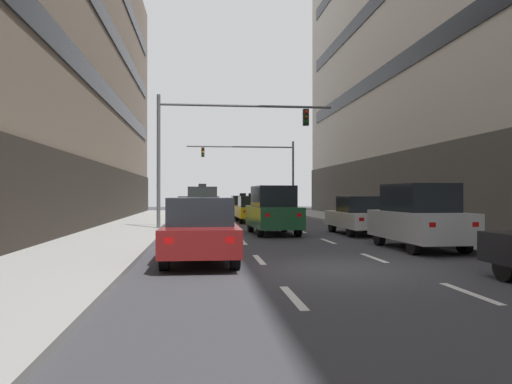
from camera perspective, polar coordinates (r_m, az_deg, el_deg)
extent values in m
plane|color=#38383D|center=(12.05, 9.28, -8.81)|extent=(120.00, 120.00, 0.00)
cube|color=gray|center=(12.12, -23.48, -8.41)|extent=(3.74, 80.00, 0.14)
cube|color=silver|center=(8.81, 4.29, -11.97)|extent=(0.16, 2.00, 0.01)
cube|color=silver|center=(13.69, 0.35, -7.77)|extent=(0.16, 2.00, 0.01)
cube|color=silver|center=(18.63, -1.47, -5.77)|extent=(0.16, 2.00, 0.01)
cube|color=silver|center=(23.60, -2.53, -4.61)|extent=(0.16, 2.00, 0.01)
cube|color=silver|center=(28.58, -3.21, -3.85)|extent=(0.16, 2.00, 0.01)
cube|color=silver|center=(33.56, -3.69, -3.31)|extent=(0.16, 2.00, 0.01)
cube|color=silver|center=(38.55, -4.05, -2.92)|extent=(0.16, 2.00, 0.01)
cube|color=silver|center=(43.54, -4.33, -2.61)|extent=(0.16, 2.00, 0.01)
cube|color=silver|center=(9.93, 23.37, -10.62)|extent=(0.16, 2.00, 0.01)
cube|color=silver|center=(14.43, 13.37, -7.37)|extent=(0.16, 2.00, 0.01)
cube|color=silver|center=(19.19, 8.28, -5.61)|extent=(0.16, 2.00, 0.01)
cube|color=silver|center=(24.04, 5.24, -4.53)|extent=(0.16, 2.00, 0.01)
cube|color=silver|center=(28.94, 3.23, -3.80)|extent=(0.16, 2.00, 0.01)
cube|color=silver|center=(33.87, 1.81, -3.29)|extent=(0.16, 2.00, 0.01)
cube|color=silver|center=(38.82, 0.75, -2.90)|extent=(0.16, 2.00, 0.01)
cube|color=silver|center=(43.78, -0.07, -2.60)|extent=(0.16, 2.00, 0.01)
cylinder|color=black|center=(38.56, -2.97, -2.42)|extent=(0.24, 0.68, 0.67)
cylinder|color=black|center=(38.72, -0.56, -2.41)|extent=(0.24, 0.68, 0.67)
cylinder|color=black|center=(35.81, -2.63, -2.59)|extent=(0.24, 0.68, 0.67)
cylinder|color=black|center=(35.98, -0.03, -2.58)|extent=(0.24, 0.68, 0.67)
cube|color=yellow|center=(37.25, -1.55, -1.99)|extent=(1.96, 4.53, 0.65)
cube|color=black|center=(37.03, -1.52, -0.96)|extent=(1.67, 1.97, 0.70)
cube|color=white|center=(39.38, -2.84, -1.73)|extent=(0.21, 0.09, 0.14)
cube|color=red|center=(34.98, -2.26, -1.92)|extent=(0.21, 0.09, 0.14)
cube|color=white|center=(39.51, -0.93, -1.73)|extent=(0.21, 0.09, 0.14)
cube|color=red|center=(35.13, -0.12, -1.91)|extent=(0.21, 0.09, 0.14)
cube|color=black|center=(37.03, -1.52, -0.28)|extent=(0.45, 0.21, 0.18)
cylinder|color=black|center=(22.62, -8.49, -3.93)|extent=(0.25, 0.69, 0.68)
cylinder|color=black|center=(22.57, -4.29, -3.94)|extent=(0.25, 0.69, 0.68)
cylinder|color=black|center=(19.84, -9.03, -4.45)|extent=(0.25, 0.69, 0.68)
cylinder|color=black|center=(19.79, -4.22, -4.46)|extent=(0.25, 0.69, 0.68)
cube|color=#B7BABF|center=(21.17, -6.50, -3.29)|extent=(2.04, 4.61, 0.66)
cube|color=black|center=(20.94, -6.52, -1.45)|extent=(1.71, 2.02, 0.70)
cube|color=white|center=(23.43, -7.96, -2.71)|extent=(0.21, 0.09, 0.14)
cube|color=red|center=(18.96, -8.73, -3.29)|extent=(0.21, 0.09, 0.14)
cube|color=white|center=(23.39, -4.70, -2.72)|extent=(0.21, 0.09, 0.14)
cube|color=red|center=(18.92, -4.69, -3.30)|extent=(0.21, 0.09, 0.14)
cylinder|color=black|center=(14.63, -9.61, -5.95)|extent=(0.23, 0.68, 0.68)
cylinder|color=black|center=(14.62, -3.10, -5.96)|extent=(0.23, 0.68, 0.68)
cylinder|color=black|center=(11.87, -10.48, -7.28)|extent=(0.23, 0.68, 0.68)
cylinder|color=black|center=(11.85, -2.43, -7.30)|extent=(0.23, 0.68, 0.68)
cube|color=maroon|center=(13.18, -6.40, -5.14)|extent=(1.94, 4.56, 0.66)
cube|color=black|center=(12.93, -6.41, -2.21)|extent=(1.67, 1.98, 0.70)
cube|color=white|center=(15.42, -8.81, -4.00)|extent=(0.21, 0.08, 0.14)
cube|color=red|center=(10.98, -9.98, -5.52)|extent=(0.21, 0.08, 0.14)
cube|color=white|center=(15.41, -3.85, -4.00)|extent=(0.21, 0.08, 0.14)
cube|color=red|center=(10.96, -3.00, -5.53)|extent=(0.21, 0.08, 0.14)
cylinder|color=black|center=(31.32, -7.74, -2.90)|extent=(0.23, 0.69, 0.69)
cylinder|color=black|center=(31.32, -4.67, -2.91)|extent=(0.23, 0.69, 0.69)
cylinder|color=black|center=(28.49, -7.87, -3.17)|extent=(0.23, 0.69, 0.69)
cylinder|color=black|center=(28.50, -4.50, -3.17)|extent=(0.23, 0.69, 0.69)
cube|color=yellow|center=(29.88, -6.19, -2.13)|extent=(1.93, 4.61, 0.94)
cube|color=black|center=(29.86, -6.19, -0.32)|extent=(1.68, 2.73, 0.94)
cube|color=white|center=(32.14, -7.41, -1.70)|extent=(0.21, 0.08, 0.15)
cube|color=red|center=(27.62, -7.58, -1.94)|extent=(0.21, 0.08, 0.15)
cube|color=white|center=(32.15, -5.00, -1.70)|extent=(0.21, 0.08, 0.15)
cube|color=red|center=(27.62, -4.78, -1.94)|extent=(0.21, 0.08, 0.15)
cube|color=black|center=(29.87, -6.19, 0.77)|extent=(0.46, 0.21, 0.19)
cylinder|color=black|center=(32.88, -2.19, -2.80)|extent=(0.24, 0.67, 0.67)
cylinder|color=black|center=(33.07, 0.61, -2.79)|extent=(0.24, 0.67, 0.67)
cylinder|color=black|center=(30.16, -1.70, -3.03)|extent=(0.24, 0.67, 0.67)
cylinder|color=black|center=(30.36, 1.35, -3.01)|extent=(0.24, 0.67, 0.67)
cube|color=yellow|center=(31.59, -0.49, -2.32)|extent=(1.95, 4.49, 0.65)
cube|color=black|center=(31.37, -0.45, -1.11)|extent=(1.66, 1.96, 0.69)
cube|color=white|center=(33.69, -2.05, -1.99)|extent=(0.20, 0.08, 0.14)
cube|color=red|center=(29.34, -1.23, -2.25)|extent=(0.20, 0.08, 0.14)
cube|color=white|center=(33.84, 0.15, -1.99)|extent=(0.20, 0.08, 0.14)
cube|color=red|center=(29.51, 1.29, -2.24)|extent=(0.20, 0.08, 0.14)
cube|color=black|center=(31.37, -0.45, -0.31)|extent=(0.45, 0.21, 0.18)
cylinder|color=black|center=(23.45, -0.63, -3.82)|extent=(0.25, 0.68, 0.67)
cylinder|color=black|center=(23.74, 3.27, -3.78)|extent=(0.25, 0.68, 0.67)
cylinder|color=black|center=(20.74, 0.47, -4.29)|extent=(0.25, 0.68, 0.67)
cylinder|color=black|center=(21.07, 4.85, -4.22)|extent=(0.25, 0.68, 0.67)
cube|color=#1E512D|center=(22.21, 1.96, -2.84)|extent=(2.06, 4.55, 0.91)
cube|color=black|center=(22.19, 1.96, -0.48)|extent=(1.74, 2.71, 0.91)
cube|color=white|center=(24.26, -0.54, -2.24)|extent=(0.21, 0.09, 0.14)
cube|color=red|center=(19.92, 1.31, -2.67)|extent=(0.21, 0.09, 0.14)
cube|color=white|center=(24.48, 2.50, -2.22)|extent=(0.21, 0.09, 0.14)
cube|color=red|center=(20.20, 4.97, -2.64)|extent=(0.21, 0.09, 0.14)
cylinder|color=black|center=(11.45, 26.84, -7.55)|extent=(0.23, 0.67, 0.67)
cube|color=white|center=(12.17, 25.31, -5.05)|extent=(0.20, 0.08, 0.14)
cylinder|color=black|center=(17.90, 13.99, -4.94)|extent=(0.23, 0.66, 0.66)
cylinder|color=black|center=(18.54, 18.62, -4.77)|extent=(0.23, 0.66, 0.66)
cylinder|color=black|center=(15.42, 17.68, -5.69)|extent=(0.23, 0.66, 0.66)
cylinder|color=black|center=(16.17, 22.85, -5.43)|extent=(0.23, 0.66, 0.66)
cube|color=#B7BABF|center=(16.95, 18.19, -3.67)|extent=(1.92, 4.44, 0.90)
cube|color=black|center=(16.92, 18.19, -0.62)|extent=(1.65, 2.63, 0.90)
cube|color=white|center=(18.67, 13.52, -2.87)|extent=(0.20, 0.08, 0.14)
cube|color=red|center=(14.72, 19.58, -3.57)|extent=(0.20, 0.08, 0.14)
cube|color=white|center=(19.17, 17.13, -2.80)|extent=(0.20, 0.08, 0.14)
cube|color=red|center=(15.35, 23.87, -3.43)|extent=(0.20, 0.08, 0.14)
cylinder|color=black|center=(23.72, 8.76, -3.77)|extent=(0.24, 0.68, 0.68)
cylinder|color=black|center=(24.22, 12.53, -3.69)|extent=(0.24, 0.68, 0.68)
cylinder|color=black|center=(21.06, 10.85, -4.21)|extent=(0.24, 0.68, 0.68)
cylinder|color=black|center=(21.62, 15.03, -4.10)|extent=(0.24, 0.68, 0.68)
cube|color=white|center=(22.62, 11.75, -3.10)|extent=(1.96, 4.56, 0.66)
cube|color=black|center=(22.40, 11.92, -1.38)|extent=(1.68, 1.98, 0.70)
cube|color=white|center=(24.54, 8.59, -2.61)|extent=(0.21, 0.09, 0.14)
cube|color=red|center=(20.29, 12.02, -3.10)|extent=(0.21, 0.09, 0.14)
cube|color=white|center=(24.93, 11.53, -2.57)|extent=(0.21, 0.09, 0.14)
cube|color=red|center=(20.77, 15.49, -3.03)|extent=(0.21, 0.09, 0.14)
cylinder|color=#4C4C51|center=(24.91, -11.15, 3.51)|extent=(0.18, 0.18, 6.58)
cylinder|color=#4C4C51|center=(25.28, -1.11, 9.87)|extent=(8.70, 0.12, 0.12)
cube|color=black|center=(25.65, 5.75, 8.54)|extent=(0.28, 0.24, 0.84)
sphere|color=red|center=(25.56, 5.82, 9.17)|extent=(0.17, 0.17, 0.17)
sphere|color=#523505|center=(25.52, 5.82, 8.59)|extent=(0.17, 0.17, 0.17)
sphere|color=#073E10|center=(25.48, 5.82, 8.01)|extent=(0.17, 0.17, 0.17)
cylinder|color=#4C4C51|center=(45.69, 4.29, 1.76)|extent=(0.18, 0.18, 6.52)
cylinder|color=#4C4C51|center=(45.22, -1.80, 5.21)|extent=(9.72, 0.12, 0.12)
cube|color=black|center=(45.03, -6.13, 4.57)|extent=(0.28, 0.24, 0.84)
sphere|color=#4B0704|center=(44.91, -6.13, 4.92)|extent=(0.17, 0.17, 0.17)
sphere|color=orange|center=(44.89, -6.13, 4.59)|extent=(0.17, 0.17, 0.17)
sphere|color=#073E10|center=(44.87, -6.13, 4.26)|extent=(0.17, 0.17, 0.17)
cylinder|color=#383D59|center=(26.51, 15.01, -2.99)|extent=(0.13, 0.13, 0.78)
cylinder|color=#383D59|center=(26.67, 14.93, -2.97)|extent=(0.13, 0.13, 0.78)
cube|color=navy|center=(26.57, 14.97, -1.55)|extent=(0.25, 0.37, 0.55)
sphere|color=brown|center=(26.56, 14.97, -0.74)|extent=(0.20, 0.20, 0.20)
cylinder|color=navy|center=(26.35, 15.07, -1.50)|extent=(0.09, 0.09, 0.49)
cylinder|color=navy|center=(26.78, 14.86, -1.48)|extent=(0.09, 0.09, 0.49)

